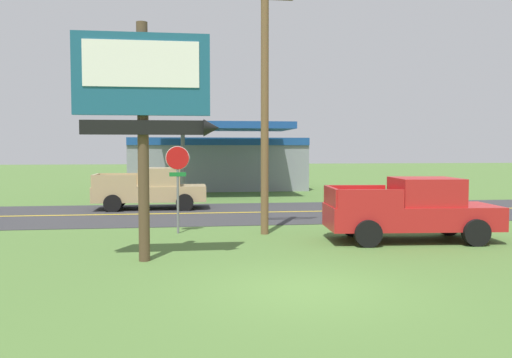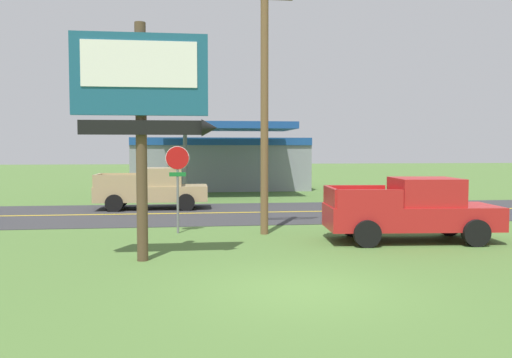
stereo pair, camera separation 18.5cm
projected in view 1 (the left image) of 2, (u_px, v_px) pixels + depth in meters
name	position (u px, v px, depth m)	size (l,w,h in m)	color
ground_plane	(308.00, 290.00, 10.76)	(180.00, 180.00, 0.00)	#4C7033
road_asphalt	(241.00, 213.00, 23.63)	(140.00, 8.00, 0.02)	#333335
road_centre_line	(241.00, 212.00, 23.62)	(126.00, 0.20, 0.01)	gold
motel_sign	(145.00, 97.00, 13.15)	(3.59, 0.54, 6.01)	brown
stop_sign	(178.00, 174.00, 17.81)	(0.80, 0.08, 2.95)	slate
utility_pole	(265.00, 88.00, 17.50)	(2.08, 0.26, 9.11)	brown
gas_station	(218.00, 162.00, 37.42)	(12.00, 11.50, 4.40)	gray
pickup_red_parked_on_lawn	(413.00, 210.00, 16.42)	(5.34, 2.54, 1.96)	red
pickup_tan_on_road	(152.00, 189.00, 25.02)	(5.20, 2.24, 1.96)	tan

